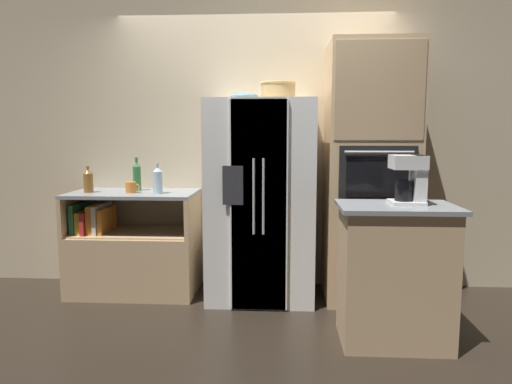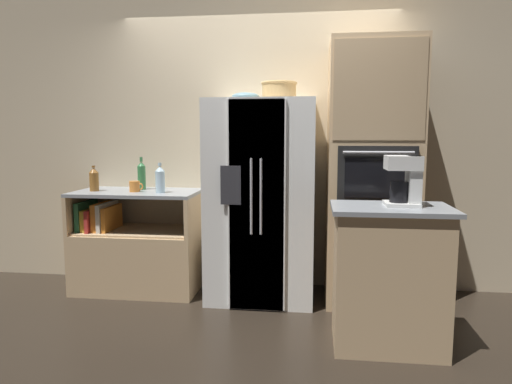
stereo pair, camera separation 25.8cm
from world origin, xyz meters
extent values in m
plane|color=black|center=(0.00, 0.00, 0.00)|extent=(20.00, 20.00, 0.00)
cube|color=beige|center=(0.00, 0.47, 1.40)|extent=(12.00, 0.06, 2.80)
cube|color=tan|center=(-1.07, 0.13, 0.27)|extent=(1.11, 0.61, 0.54)
cube|color=tan|center=(-1.07, 0.13, 0.55)|extent=(1.06, 0.57, 0.02)
cube|color=tan|center=(-1.60, 0.13, 0.71)|extent=(0.04, 0.61, 0.34)
cube|color=tan|center=(-0.53, 0.13, 0.71)|extent=(0.04, 0.61, 0.34)
cube|color=gray|center=(-1.07, 0.13, 0.90)|extent=(1.11, 0.61, 0.03)
cube|color=#337A4C|center=(-1.54, 0.10, 0.69)|extent=(0.04, 0.38, 0.26)
cube|color=gold|center=(-1.49, 0.10, 0.66)|extent=(0.05, 0.37, 0.19)
cube|color=#B72D28|center=(-1.44, 0.10, 0.66)|extent=(0.03, 0.43, 0.20)
cube|color=orange|center=(-1.39, 0.10, 0.68)|extent=(0.05, 0.37, 0.25)
cube|color=silver|center=(-1.34, 0.10, 0.68)|extent=(0.04, 0.40, 0.25)
cube|color=orange|center=(-1.30, 0.10, 0.67)|extent=(0.04, 0.37, 0.22)
cube|color=white|center=(0.07, 0.09, 0.85)|extent=(0.90, 0.70, 1.71)
cube|color=white|center=(0.07, -0.27, 0.85)|extent=(0.45, 0.02, 1.67)
cube|color=white|center=(0.08, -0.27, 0.85)|extent=(0.45, 0.02, 1.67)
cylinder|color=#B2B2B7|center=(0.04, -0.30, 0.94)|extent=(0.02, 0.02, 0.60)
cylinder|color=#B2B2B7|center=(0.11, -0.30, 0.94)|extent=(0.02, 0.02, 0.60)
cube|color=#2D2D33|center=(-0.13, -0.28, 1.03)|extent=(0.16, 0.01, 0.31)
cube|color=tan|center=(1.00, 0.11, 1.09)|extent=(0.73, 0.65, 2.17)
cube|color=black|center=(1.00, -0.23, 1.12)|extent=(0.60, 0.04, 0.44)
cube|color=black|center=(1.00, -0.25, 1.09)|extent=(0.49, 0.01, 0.30)
cylinder|color=#B2B2B7|center=(1.00, -0.27, 1.29)|extent=(0.52, 0.02, 0.02)
cube|color=tan|center=(1.00, -0.22, 1.75)|extent=(0.68, 0.01, 0.75)
cube|color=tan|center=(1.03, -0.75, 0.46)|extent=(0.71, 0.48, 0.92)
cube|color=gray|center=(1.03, -0.75, 0.94)|extent=(0.78, 0.53, 0.03)
cylinder|color=tan|center=(0.22, 0.09, 1.78)|extent=(0.28, 0.28, 0.14)
torus|color=tan|center=(0.22, 0.09, 1.85)|extent=(0.30, 0.30, 0.02)
ellipsoid|color=#668C99|center=(-0.07, 0.12, 1.74)|extent=(0.23, 0.23, 0.07)
cylinder|color=#33723F|center=(-1.06, 0.25, 1.02)|extent=(0.07, 0.07, 0.22)
cone|color=#33723F|center=(-1.06, 0.25, 1.15)|extent=(0.07, 0.07, 0.04)
cylinder|color=#33723F|center=(-1.06, 0.25, 1.19)|extent=(0.03, 0.03, 0.04)
cylinder|color=silver|center=(-0.81, 0.04, 1.01)|extent=(0.08, 0.08, 0.19)
cone|color=silver|center=(-0.81, 0.04, 1.13)|extent=(0.08, 0.08, 0.05)
cylinder|color=silver|center=(-0.81, 0.04, 1.16)|extent=(0.03, 0.03, 0.03)
cylinder|color=brown|center=(-1.45, 0.08, 1.00)|extent=(0.08, 0.08, 0.17)
cone|color=brown|center=(-1.45, 0.08, 1.10)|extent=(0.08, 0.08, 0.05)
cylinder|color=brown|center=(-1.45, 0.08, 1.13)|extent=(0.03, 0.03, 0.02)
cylinder|color=orange|center=(-1.07, 0.08, 0.96)|extent=(0.09, 0.09, 0.10)
torus|color=orange|center=(-1.02, 0.08, 0.96)|extent=(0.07, 0.01, 0.07)
cube|color=white|center=(1.09, -0.72, 0.97)|extent=(0.22, 0.21, 0.02)
cylinder|color=black|center=(1.08, -0.72, 1.05)|extent=(0.13, 0.13, 0.14)
cube|color=white|center=(1.17, -0.72, 1.12)|extent=(0.08, 0.18, 0.33)
cube|color=white|center=(1.09, -0.72, 1.24)|extent=(0.22, 0.21, 0.09)
camera|label=1|loc=(0.26, -3.81, 1.42)|focal=32.00mm
camera|label=2|loc=(0.52, -3.79, 1.42)|focal=32.00mm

